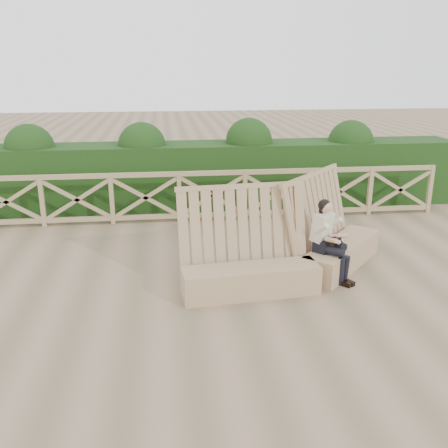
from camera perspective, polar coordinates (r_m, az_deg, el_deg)
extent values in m
plane|color=brown|center=(7.74, 1.26, -7.22)|extent=(60.00, 60.00, 0.00)
cube|color=#987B57|center=(7.46, 3.06, -6.44)|extent=(2.07, 0.68, 0.44)
cube|color=#987B57|center=(7.48, 2.59, -1.59)|extent=(2.06, 0.63, 1.55)
cube|color=#987B57|center=(8.64, 13.25, -3.42)|extent=(1.74, 1.84, 0.44)
cube|color=#987B57|center=(8.55, 11.86, 0.54)|extent=(1.70, 1.80, 1.55)
cube|color=black|center=(8.08, 11.32, -2.40)|extent=(0.39, 0.38, 0.19)
cube|color=beige|center=(8.00, 11.18, -0.32)|extent=(0.43, 0.42, 0.46)
sphere|color=tan|center=(7.89, 11.60, 1.93)|extent=(0.26, 0.26, 0.19)
sphere|color=black|center=(7.90, 11.42, 2.09)|extent=(0.29, 0.29, 0.20)
cylinder|color=black|center=(7.94, 12.17, -2.97)|extent=(0.37, 0.39, 0.13)
cylinder|color=black|center=(8.04, 12.59, -2.26)|extent=(0.37, 0.40, 0.15)
cylinder|color=black|center=(7.95, 13.21, -5.31)|extent=(0.15, 0.15, 0.44)
cylinder|color=black|center=(8.03, 13.68, -5.11)|extent=(0.15, 0.15, 0.44)
cube|color=black|center=(7.99, 13.61, -6.62)|extent=(0.20, 0.21, 0.07)
cube|color=black|center=(8.06, 14.03, -6.45)|extent=(0.20, 0.21, 0.07)
cube|color=black|center=(7.99, 12.40, -2.03)|extent=(0.23, 0.22, 0.13)
cube|color=black|center=(7.90, 13.25, -1.93)|extent=(0.10, 0.10, 0.11)
cube|color=olive|center=(10.72, -1.39, 5.85)|extent=(10.10, 0.07, 0.10)
cube|color=olive|center=(10.96, -1.35, 1.09)|extent=(10.10, 0.07, 0.10)
cube|color=black|center=(11.95, -1.95, 5.63)|extent=(12.00, 1.20, 1.50)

